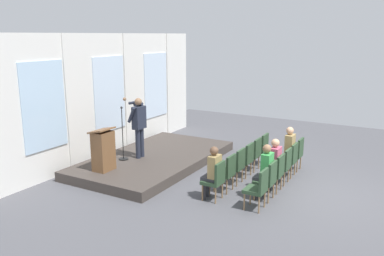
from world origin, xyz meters
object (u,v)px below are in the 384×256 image
Objects in this scene: chair_r1_c0 at (258,187)px; chair_r1_c5 at (296,152)px; lectern at (103,150)px; chair_r0_c4 at (254,152)px; chair_r0_c5 at (261,147)px; audience_r1_c4 at (288,149)px; chair_r0_c0 at (216,178)px; audience_r1_c2 at (273,162)px; chair_r1_c3 at (283,164)px; speaker at (139,123)px; mic_stand at (123,148)px; audience_r1_c1 at (265,169)px; audience_r0_c0 at (212,170)px; chair_r1_c2 at (276,171)px; chair_r1_c1 at (268,178)px; chair_r0_c3 at (246,158)px; chair_r0_c2 at (237,164)px; chair_r0_c1 at (227,171)px; chair_r1_c4 at (290,158)px.

chair_r1_c0 is 1.00× the size of chair_r1_c5.
chair_r1_c5 is (3.29, -4.23, -0.29)m from lectern.
chair_r1_c5 is at bearing -59.86° from chair_r0_c4.
audience_r1_c4 is at bearing -122.10° from chair_r0_c5.
chair_r0_c5 is 1.17m from audience_r1_c4.
lectern is at bearing 122.84° from audience_r1_c4.
chair_r0_c0 is 1.57m from audience_r1_c2.
chair_r1_c3 is at bearing -139.26° from chair_r0_c5.
speaker is 1.13× the size of mic_stand.
lectern reaches higher than audience_r1_c1.
chair_r1_c3 is at bearing -29.86° from chair_r0_c0.
audience_r0_c0 is 1.67m from chair_r1_c2.
audience_r0_c0 is 0.97× the size of audience_r1_c2.
chair_r1_c3 is at bearing -31.78° from audience_r0_c0.
chair_r1_c2 is at bearing 0.00° from chair_r1_c1.
lectern is 1.23× the size of chair_r0_c3.
chair_r0_c0 is at bearing 90.00° from chair_r1_c0.
chair_r0_c5 is (1.82, 0.00, 0.00)m from chair_r0_c2.
mic_stand is at bearing 80.45° from chair_r1_c0.
chair_r0_c0 is 1.22m from chair_r0_c2.
chair_r0_c1 is (0.61, 0.00, 0.00)m from chair_r0_c0.
audience_r0_c0 is at bearing -85.40° from lectern.
speaker is at bearing 114.94° from chair_r1_c5.
audience_r1_c4 reaches higher than chair_r1_c3.
mic_stand is 1.65× the size of chair_r1_c3.
chair_r0_c3 and chair_r0_c5 have the same top height.
audience_r1_c2 is (0.61, 0.08, 0.21)m from chair_r1_c1.
chair_r1_c0 and chair_r1_c5 have the same top height.
chair_r1_c3 is 1.22m from chair_r1_c5.
chair_r1_c3 is 1.00× the size of chair_r1_c4.
chair_r1_c5 is at bearing 0.00° from chair_r1_c3.
chair_r0_c1 is at bearing 139.26° from chair_r1_c3.
lectern is at bearing 122.36° from chair_r1_c4.
chair_r0_c5 is 1.00× the size of chair_r1_c5.
chair_r0_c3 is 0.68× the size of audience_r1_c4.
chair_r1_c5 is at bearing 0.00° from chair_r1_c2.
audience_r1_c2 is (0.00, -0.97, 0.21)m from chair_r0_c2.
chair_r1_c4 is (0.00, -1.05, 0.00)m from chair_r0_c4.
speaker is 1.32× the size of audience_r1_c2.
mic_stand reaches higher than chair_r0_c3.
chair_r0_c0 is (-1.13, -3.05, -0.76)m from speaker.
audience_r1_c4 is (1.82, 0.08, 0.23)m from chair_r1_c1.
speaker is at bearing 80.23° from chair_r0_c1.
chair_r1_c0 is 1.82m from chair_r1_c3.
audience_r0_c0 reaches higher than chair_r0_c5.
mic_stand is 4.51m from chair_r1_c3.
audience_r0_c0 is 1.61m from audience_r1_c2.
chair_r0_c0 is at bearing 158.27° from audience_r1_c4.
mic_stand is 1.65× the size of chair_r1_c1.
chair_r0_c3 is 1.17m from audience_r1_c4.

